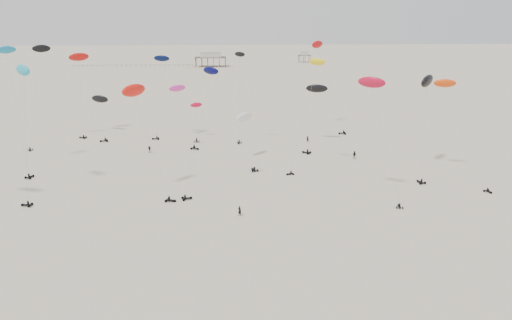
{
  "coord_description": "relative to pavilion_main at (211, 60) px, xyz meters",
  "views": [
    {
      "loc": [
        -6.83,
        3.12,
        31.05
      ],
      "look_at": [
        0.0,
        88.0,
        7.0
      ],
      "focal_mm": 35.0,
      "sensor_mm": 36.0,
      "label": 1
    }
  ],
  "objects": [
    {
      "name": "ground_plane",
      "position": [
        10.0,
        -150.0,
        -4.22
      ],
      "size": [
        900.0,
        900.0,
        0.0
      ],
      "primitive_type": "plane",
      "color": "beige"
    },
    {
      "name": "pavilion_main",
      "position": [
        0.0,
        0.0,
        0.0
      ],
      "size": [
        21.0,
        13.0,
        9.8
      ],
      "color": "brown",
      "rests_on": "ground"
    },
    {
      "name": "pavilion_small",
      "position": [
        70.0,
        30.0,
        -0.74
      ],
      "size": [
        9.0,
        7.0,
        8.0
      ],
      "color": "brown",
      "rests_on": "ground"
    },
    {
      "name": "pier_fence",
      "position": [
        -52.0,
        -0.0,
        -3.45
      ],
      "size": [
        80.2,
        0.2,
        1.5
      ],
      "color": "black",
      "rests_on": "ground"
    },
    {
      "name": "rig_0",
      "position": [
        -41.65,
        -213.9,
        15.55
      ],
      "size": [
        4.69,
        15.45,
        26.02
      ],
      "rotation": [
        0.0,
        0.0,
        3.39
      ],
      "color": "black",
      "rests_on": "ground"
    },
    {
      "name": "rig_1",
      "position": [
        -39.06,
        -239.09,
        13.89
      ],
      "size": [
        9.08,
        14.39,
        26.82
      ],
      "rotation": [
        0.0,
        0.0,
        5.85
      ],
      "color": "black",
      "rests_on": "ground"
    },
    {
      "name": "rig_2",
      "position": [
        -11.43,
        -212.72,
        11.97
      ],
      "size": [
        5.6,
        5.35,
        22.27
      ],
      "rotation": [
        0.0,
        0.0,
        1.66
      ],
      "color": "black",
      "rests_on": "ground"
    },
    {
      "name": "rig_3",
      "position": [
        9.11,
        -220.5,
        8.46
      ],
      "size": [
        3.09,
        3.75,
        23.41
      ],
      "rotation": [
        0.0,
        0.0,
        2.92
      ],
      "color": "black",
      "rests_on": "ground"
    },
    {
      "name": "rig_4",
      "position": [
        50.28,
        -250.79,
        11.39
      ],
      "size": [
        6.78,
        17.05,
        22.76
      ],
      "rotation": [
        0.0,
        0.0,
        3.39
      ],
      "color": "black",
      "rests_on": "ground"
    },
    {
      "name": "rig_7",
      "position": [
        -2.28,
        -219.93,
        0.49
      ],
      "size": [
        3.46,
        15.58,
        15.28
      ],
      "rotation": [
        0.0,
        0.0,
        4.06
      ],
      "color": "black",
      "rests_on": "ground"
    },
    {
      "name": "rig_8",
      "position": [
        -6.1,
        -213.11,
        6.28
      ],
      "size": [
        8.51,
        10.41,
        15.16
      ],
      "rotation": [
        0.0,
        0.0,
        0.09
      ],
      "color": "black",
      "rests_on": "ground"
    },
    {
      "name": "rig_9",
      "position": [
        -31.12,
        -254.97,
        13.86
      ],
      "size": [
        5.03,
        13.55,
        23.98
      ],
      "rotation": [
        0.0,
        0.0,
        1.42
      ],
      "color": "black",
      "rests_on": "ground"
    },
    {
      "name": "rig_10",
      "position": [
        -28.99,
        -206.04,
        3.55
      ],
      "size": [
        7.36,
        15.99,
        15.34
      ],
      "rotation": [
        0.0,
        0.0,
        1.87
      ],
      "color": "black",
      "rests_on": "ground"
    },
    {
      "name": "rig_11",
      "position": [
        0.64,
        -256.33,
        10.36
      ],
      "size": [
        7.79,
        11.86,
        23.35
      ],
      "rotation": [
        0.0,
        0.0,
        4.97
      ],
      "color": "black",
      "rests_on": "ground"
    },
    {
      "name": "rig_12",
      "position": [
        22.81,
        -244.55,
        13.01
      ],
      "size": [
        9.07,
        8.58,
        23.73
      ],
      "rotation": [
        0.0,
        0.0,
        1.98
      ],
      "color": "black",
      "rests_on": "ground"
    },
    {
      "name": "rig_13",
      "position": [
        -34.04,
        -205.1,
        14.24
      ],
      "size": [
        6.02,
        11.51,
        22.64
      ],
      "rotation": [
        0.0,
        0.0,
        1.33
      ],
      "color": "black",
      "rests_on": "ground"
    },
    {
      "name": "rig_14",
      "position": [
        -10.52,
        -257.68,
        11.91
      ],
      "size": [
        9.72,
        10.09,
        20.55
      ],
      "rotation": [
        0.0,
        0.0,
        4.32
      ],
      "color": "black",
      "rests_on": "ground"
    },
    {
      "name": "rig_15",
      "position": [
        9.69,
        -236.5,
        3.97
      ],
      "size": [
        5.02,
        15.18,
        13.71
      ],
      "rotation": [
        0.0,
        0.0,
        0.35
      ],
      "color": "black",
      "rests_on": "ground"
    },
    {
      "name": "rig_16",
      "position": [
        30.6,
        -262.84,
        13.89
      ],
      "size": [
        7.21,
        10.58,
        22.04
      ],
      "rotation": [
        0.0,
        0.0,
        6.11
      ],
      "color": "black",
      "rests_on": "ground"
    },
    {
      "name": "rig_17",
      "position": [
        34.1,
        -202.76,
        14.76
      ],
      "size": [
        9.05,
        15.96,
        26.46
      ],
      "rotation": [
        0.0,
        0.0,
        1.46
      ],
      "color": "black",
      "rests_on": "ground"
    },
    {
      "name": "rig_18",
      "position": [
        28.25,
        -222.55,
        7.45
      ],
      "size": [
        8.79,
        15.44,
        17.86
      ],
      "rotation": [
        0.0,
        0.0,
        0.93
      ],
      "color": "black",
      "rests_on": "ground"
    },
    {
      "name": "rig_19",
      "position": [
        46.99,
        -246.11,
        12.59
      ],
      "size": [
        8.35,
        16.19,
        21.58
      ],
      "rotation": [
        0.0,
        0.0,
        0.31
      ],
      "color": "black",
      "rests_on": "ground"
    },
    {
      "name": "spectator_0",
      "position": [
        6.61,
        -270.69,
        -4.22
      ],
      "size": [
        0.88,
        0.84,
        1.99
      ],
      "primitive_type": "imported",
      "rotation": [
        0.0,
        0.0,
        2.49
      ],
      "color": "black",
      "rests_on": "ground"
    },
    {
      "name": "spectator_1",
      "position": [
        34.77,
        -238.06,
        -4.22
      ],
      "size": [
        1.2,
        1.02,
        2.12
      ],
      "primitive_type": "imported",
      "rotation": [
        0.0,
        0.0,
        5.8
      ],
      "color": "black",
      "rests_on": "ground"
    },
    {
      "name": "spectator_2",
      "position": [
        -13.2,
        -228.49,
        -4.22
      ],
      "size": [
        1.32,
        0.97,
        2.0
      ],
      "primitive_type": "imported",
      "rotation": [
        0.0,
        0.0,
        5.98
      ],
      "color": "black",
      "rests_on": "ground"
    },
    {
      "name": "spectator_3",
      "position": [
        26.84,
        -221.29,
        -4.22
      ],
      "size": [
        0.86,
        0.74,
        1.99
      ],
      "primitive_type": "imported",
      "rotation": [
        0.0,
        0.0,
        2.73
      ],
      "color": "black",
      "rests_on": "ground"
    }
  ]
}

